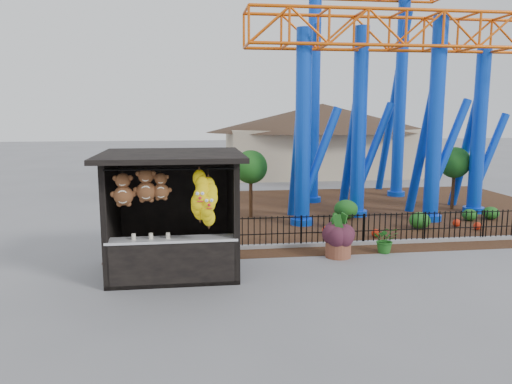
{
  "coord_description": "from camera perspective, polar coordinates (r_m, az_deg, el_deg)",
  "views": [
    {
      "loc": [
        -2.57,
        -11.55,
        4.15
      ],
      "look_at": [
        -0.81,
        1.5,
        2.0
      ],
      "focal_mm": 35.0,
      "sensor_mm": 36.0,
      "label": 1
    }
  ],
  "objects": [
    {
      "name": "curb",
      "position": [
        16.48,
        16.15,
        -5.47
      ],
      "size": [
        18.0,
        0.18,
        0.12
      ],
      "primitive_type": "cube",
      "color": "gray",
      "rests_on": "ground"
    },
    {
      "name": "picket_fence",
      "position": [
        16.75,
        19.04,
        -3.83
      ],
      "size": [
        12.2,
        0.06,
        1.0
      ],
      "primitive_type": null,
      "color": "black",
      "rests_on": "ground"
    },
    {
      "name": "planter_foliage",
      "position": [
        14.42,
        9.44,
        -4.04
      ],
      "size": [
        0.7,
        0.7,
        0.64
      ],
      "primitive_type": "ellipsoid",
      "color": "#381622",
      "rests_on": "terracotta_planter"
    },
    {
      "name": "ground",
      "position": [
        12.54,
        4.64,
        -10.09
      ],
      "size": [
        120.0,
        120.0,
        0.0
      ],
      "primitive_type": "plane",
      "color": "slate",
      "rests_on": "ground"
    },
    {
      "name": "landscaping",
      "position": [
        19.31,
        15.36,
        -2.53
      ],
      "size": [
        7.36,
        3.55,
        0.73
      ],
      "color": "#1A5218",
      "rests_on": "mulch_bed"
    },
    {
      "name": "terracotta_planter",
      "position": [
        14.57,
        9.38,
        -6.3
      ],
      "size": [
        0.74,
        0.74,
        0.54
      ],
      "primitive_type": "cylinder",
      "rotation": [
        0.0,
        0.0,
        -0.02
      ],
      "color": "brown",
      "rests_on": "ground"
    },
    {
      "name": "mulch_bed",
      "position": [
        21.03,
        10.67,
        -2.25
      ],
      "size": [
        18.0,
        12.0,
        0.02
      ],
      "primitive_type": "cube",
      "color": "#331E11",
      "rests_on": "ground"
    },
    {
      "name": "roller_coaster",
      "position": [
        21.34,
        13.96,
        15.18
      ],
      "size": [
        11.0,
        6.37,
        10.82
      ],
      "color": "blue",
      "rests_on": "ground"
    },
    {
      "name": "prize_booth",
      "position": [
        12.74,
        -9.5,
        -2.72
      ],
      "size": [
        3.5,
        3.4,
        3.12
      ],
      "color": "black",
      "rests_on": "ground"
    },
    {
      "name": "pavilion",
      "position": [
        32.71,
        7.56,
        7.29
      ],
      "size": [
        15.0,
        15.0,
        4.8
      ],
      "color": "#BFAD8C",
      "rests_on": "ground"
    },
    {
      "name": "potted_plant",
      "position": [
        15.23,
        14.6,
        -5.28
      ],
      "size": [
        0.88,
        0.81,
        0.8
      ],
      "primitive_type": "imported",
      "rotation": [
        0.0,
        0.0,
        -0.3
      ],
      "color": "#244D16",
      "rests_on": "ground"
    }
  ]
}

